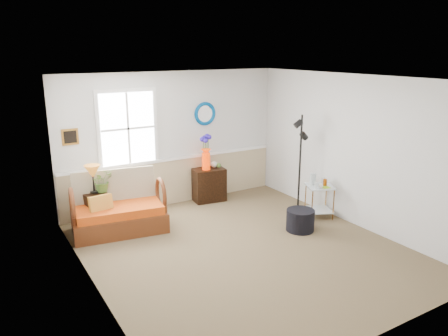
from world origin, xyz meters
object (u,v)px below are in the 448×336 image
cabinet (209,185)px  floor_lamp (300,163)px  side_table (319,201)px  lamp_stand (96,211)px  ottoman (300,220)px  loveseat (118,203)px

cabinet → floor_lamp: floor_lamp is taller
side_table → floor_lamp: bearing=99.0°
lamp_stand → floor_lamp: floor_lamp is taller
lamp_stand → ottoman: (2.95, -1.89, -0.14)m
cabinet → ottoman: size_ratio=1.40×
lamp_stand → cabinet: bearing=5.9°
loveseat → side_table: 3.59m
loveseat → side_table: (3.35, -1.27, -0.20)m
cabinet → ottoman: (0.59, -2.14, -0.15)m
cabinet → floor_lamp: bearing=-40.1°
lamp_stand → ottoman: size_ratio=1.34×
loveseat → lamp_stand: size_ratio=2.38×
cabinet → floor_lamp: size_ratio=0.37×
side_table → lamp_stand: bearing=156.6°
cabinet → loveseat: bearing=-157.1°
floor_lamp → ottoman: floor_lamp is taller
lamp_stand → side_table: (3.66, -1.59, -0.02)m
lamp_stand → floor_lamp: 3.79m
ottoman → cabinet: bearing=105.4°
ottoman → loveseat: bearing=149.2°
side_table → ottoman: 0.78m
lamp_stand → floor_lamp: size_ratio=0.35×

